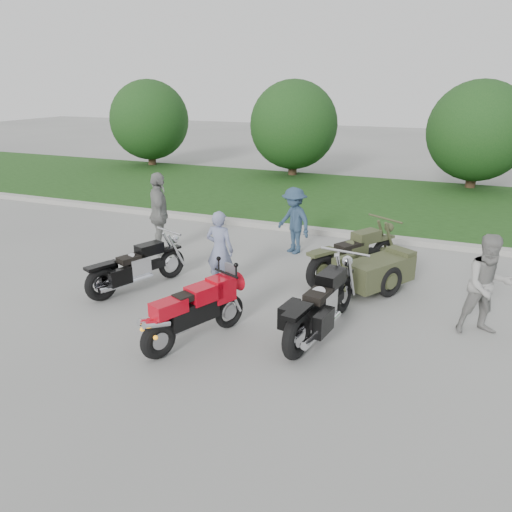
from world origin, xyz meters
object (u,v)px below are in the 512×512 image
at_px(sportbike_red, 193,311).
at_px(cruiser_sidecar, 367,266).
at_px(person_stripe, 220,250).
at_px(cruiser_right, 320,308).
at_px(cruiser_left, 134,269).
at_px(person_denim, 294,221).
at_px(person_back, 159,214).
at_px(person_grey, 488,285).

xyz_separation_m(sportbike_red, cruiser_sidecar, (2.09, 3.29, -0.09)).
bearing_deg(person_stripe, cruiser_right, 153.46).
height_order(cruiser_left, cruiser_right, cruiser_right).
distance_m(sportbike_red, cruiser_sidecar, 3.90).
xyz_separation_m(person_stripe, person_denim, (0.68, 2.59, 0.01)).
relative_size(cruiser_left, cruiser_right, 0.85).
bearing_deg(person_denim, person_back, -124.45).
height_order(sportbike_red, person_denim, person_denim).
distance_m(cruiser_left, person_grey, 6.37).
xyz_separation_m(cruiser_left, person_stripe, (1.50, 0.77, 0.34)).
distance_m(cruiser_left, person_denim, 4.02).
xyz_separation_m(cruiser_left, person_denim, (2.18, 3.36, 0.35)).
height_order(cruiser_right, person_back, person_back).
distance_m(sportbike_red, person_grey, 4.71).
xyz_separation_m(cruiser_right, person_grey, (2.44, 1.12, 0.34)).
xyz_separation_m(cruiser_sidecar, person_denim, (-2.02, 1.49, 0.33)).
bearing_deg(cruiser_right, sportbike_red, -142.63).
distance_m(cruiser_right, person_denim, 4.18).
height_order(cruiser_sidecar, person_denim, person_denim).
bearing_deg(person_back, person_denim, -101.10).
xyz_separation_m(sportbike_red, cruiser_left, (-2.11, 1.42, -0.11)).
height_order(person_stripe, person_grey, person_grey).
bearing_deg(person_stripe, cruiser_sidecar, -157.15).
distance_m(person_grey, person_back, 7.15).
relative_size(person_denim, person_back, 0.81).
xyz_separation_m(sportbike_red, person_back, (-2.81, 3.46, 0.42)).
relative_size(sportbike_red, person_denim, 1.19).
bearing_deg(sportbike_red, person_stripe, 128.87).
bearing_deg(person_stripe, person_grey, 179.46).
bearing_deg(person_grey, cruiser_sidecar, 127.68).
height_order(cruiser_right, person_stripe, person_stripe).
bearing_deg(sportbike_red, person_grey, 49.69).
relative_size(sportbike_red, person_grey, 1.12).
bearing_deg(person_grey, cruiser_left, 163.24).
height_order(cruiser_left, person_grey, person_grey).
bearing_deg(cruiser_left, person_stripe, 49.15).
relative_size(cruiser_left, cruiser_sidecar, 0.90).
xyz_separation_m(sportbike_red, person_grey, (4.21, 2.09, 0.28)).
height_order(cruiser_left, cruiser_sidecar, cruiser_sidecar).
bearing_deg(cruiser_left, person_back, 130.78).
bearing_deg(person_denim, sportbike_red, -59.81).
xyz_separation_m(cruiser_right, person_denim, (-1.70, 3.81, 0.29)).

